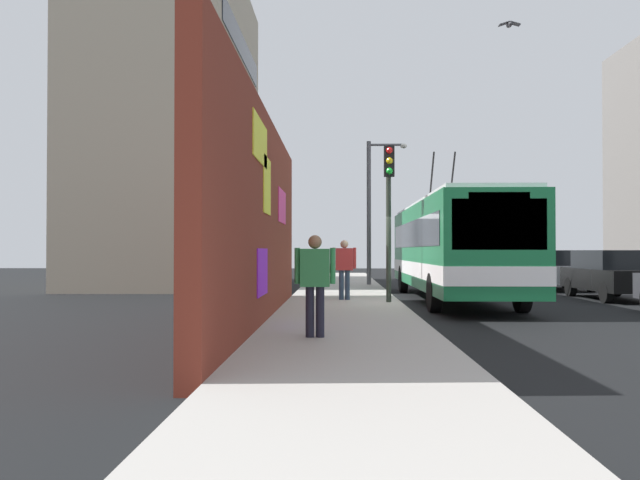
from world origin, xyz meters
The scene contains 11 objects.
ground_plane centered at (0.00, 0.00, 0.00)m, with size 80.00×80.00×0.00m, color black.
sidewalk_slab centered at (0.00, 1.60, 0.07)m, with size 48.00×3.20×0.15m, color #ADA8A0.
graffiti_wall centered at (-4.17, 3.35, 2.21)m, with size 13.66×0.32×4.42m.
building_far_left centered at (11.60, 9.20, 7.01)m, with size 12.13×6.24×14.01m.
city_bus centered at (2.77, -1.80, 1.73)m, with size 12.43×2.49×4.87m.
parked_car_black centered at (3.36, -7.00, 0.83)m, with size 4.55×1.75×1.58m.
parked_car_silver centered at (8.63, -7.00, 0.83)m, with size 4.26×1.89×1.58m.
pedestrian_near_wall centered at (-7.19, 2.13, 1.13)m, with size 0.22×0.67×1.67m.
pedestrian_midblock centered at (1.04, 1.57, 1.16)m, with size 0.23×0.76×1.72m.
traffic_light centered at (0.10, 0.35, 3.04)m, with size 0.49×0.28×4.31m.
street_lamp centered at (9.61, 0.25, 3.63)m, with size 0.44×1.69×6.01m.
Camera 1 is at (-17.97, 1.75, 1.57)m, focal length 36.96 mm.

